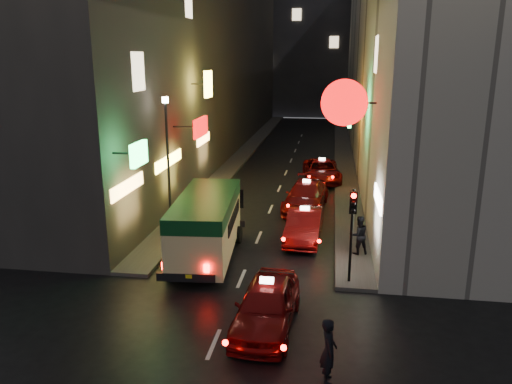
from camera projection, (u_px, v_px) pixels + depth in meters
The scene contains 14 objects.
building_left at pixel (201, 46), 41.96m from camera, with size 7.56×52.00×18.00m.
building_right at pixel (397, 45), 39.63m from camera, with size 8.36×52.00×18.00m.
building_far at pixel (313, 36), 70.81m from camera, with size 30.00×10.00×22.00m, color #37383D.
sidewalk_left at pixel (246, 152), 43.76m from camera, with size 1.50×52.00×0.15m, color #4B4845.
sidewalk_right at pixel (344, 154), 42.52m from camera, with size 1.50×52.00×0.15m, color #4B4845.
minibus at pixel (206, 220), 20.28m from camera, with size 2.68×6.37×2.67m.
taxi_near at pixel (267, 302), 15.24m from camera, with size 2.50×5.53×1.89m.
taxi_second at pixel (304, 223), 22.63m from camera, with size 2.32×5.25×1.82m.
taxi_third at pixel (306, 194), 27.23m from camera, with size 2.77×5.69×1.92m.
taxi_far at pixel (322, 169), 33.45m from camera, with size 2.68×5.39×1.82m.
pedestrian_crossing at pixel (329, 347), 12.62m from camera, with size 0.66×0.42×2.00m, color black.
pedestrian_sidewalk at pixel (359, 233), 20.60m from camera, with size 0.70×0.44×1.86m, color black.
traffic_light at pixel (352, 216), 17.51m from camera, with size 0.26×0.43×3.50m.
lamp_post at pixel (168, 156), 22.76m from camera, with size 0.28×0.28×6.22m.
Camera 1 is at (3.16, -8.53, 8.09)m, focal length 35.00 mm.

